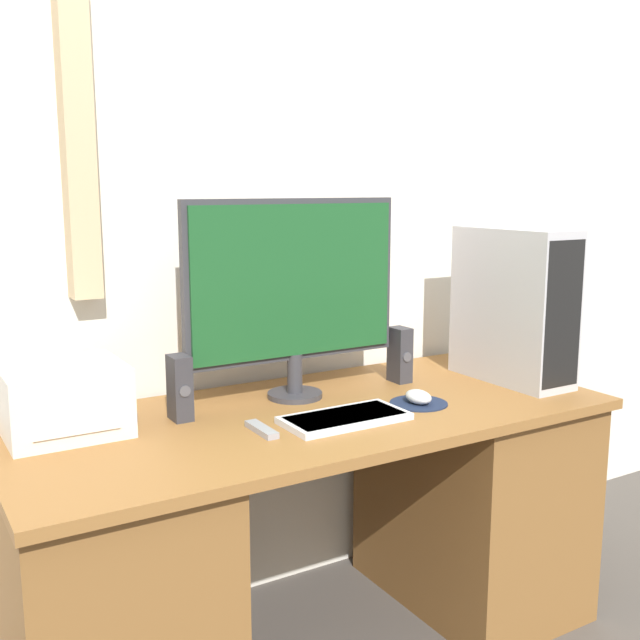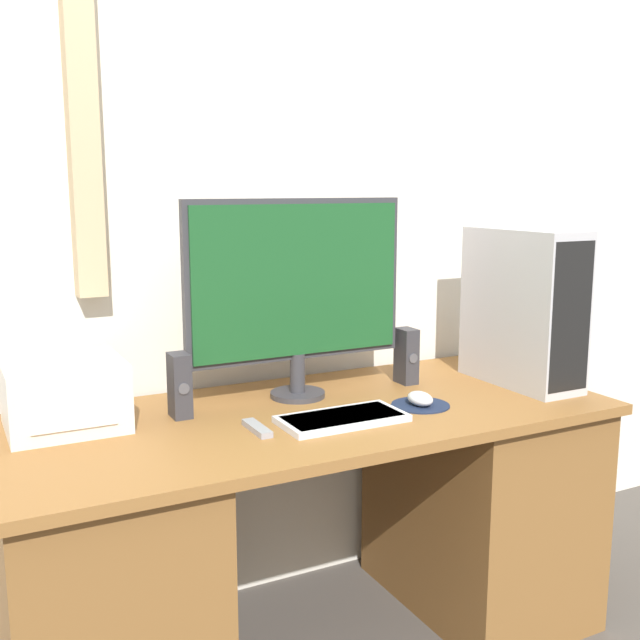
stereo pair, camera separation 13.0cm
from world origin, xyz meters
name	(u,v)px [view 1 (the left image)]	position (x,y,z in m)	size (l,w,h in m)	color
wall_back	(242,187)	(-0.01, 0.80, 1.36)	(6.40, 0.13, 2.70)	silver
desk	(314,528)	(0.00, 0.37, 0.38)	(1.71, 0.74, 0.74)	brown
monitor	(294,286)	(0.02, 0.52, 1.07)	(0.68, 0.16, 0.59)	#333338
keyboard	(345,418)	(0.02, 0.24, 0.75)	(0.34, 0.17, 0.02)	silver
mousepad	(419,403)	(0.30, 0.27, 0.74)	(0.17, 0.17, 0.00)	#19233D
mouse	(418,397)	(0.29, 0.27, 0.76)	(0.06, 0.09, 0.04)	silver
computer_tower	(514,305)	(0.72, 0.33, 0.98)	(0.17, 0.41, 0.49)	#B2B2B7
printer	(64,400)	(-0.64, 0.54, 0.82)	(0.30, 0.28, 0.18)	beige
speaker_left	(180,388)	(-0.35, 0.49, 0.82)	(0.05, 0.08, 0.18)	#2D2D33
speaker_right	(400,355)	(0.40, 0.50, 0.82)	(0.05, 0.08, 0.18)	#2D2D33
remote_control	(262,429)	(-0.21, 0.28, 0.74)	(0.03, 0.14, 0.02)	gray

